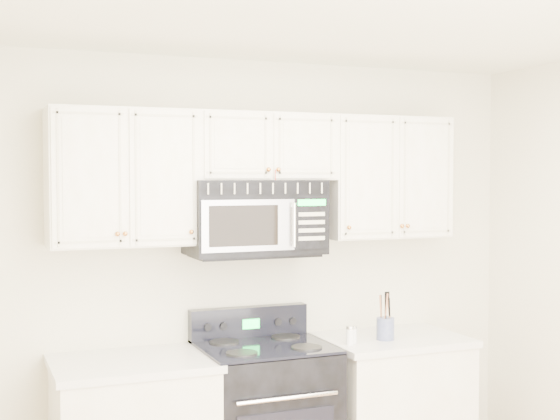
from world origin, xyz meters
TOP-DOWN VIEW (x-y plane):
  - room at (0.00, 0.00)m, footprint 3.51×3.51m
  - base_cabinet_right at (0.80, 1.44)m, footprint 0.86×0.65m
  - upper_cabinets at (0.00, 1.58)m, footprint 2.44×0.37m
  - microwave at (-0.06, 1.55)m, footprint 0.78×0.44m
  - utensil_crock at (0.71, 1.37)m, footprint 0.11×0.11m
  - shaker_salt at (0.45, 1.32)m, footprint 0.05×0.05m
  - shaker_pepper at (0.48, 1.35)m, footprint 0.04×0.04m

SIDE VIEW (x-z plane):
  - base_cabinet_right at x=0.80m, z-range -0.03..0.89m
  - shaker_pepper at x=0.48m, z-range 0.92..1.02m
  - shaker_salt at x=0.45m, z-range 0.92..1.03m
  - utensil_crock at x=0.71m, z-range 0.85..1.14m
  - room at x=0.00m, z-range 0.00..2.60m
  - microwave at x=-0.06m, z-range 1.45..1.88m
  - upper_cabinets at x=0.00m, z-range 1.56..2.31m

